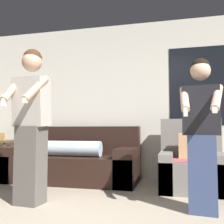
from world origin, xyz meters
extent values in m
cube|color=beige|center=(0.00, 3.06, 1.35)|extent=(6.82, 0.06, 2.70)
cube|color=black|center=(1.31, 3.02, 1.55)|extent=(1.10, 0.01, 1.30)
cube|color=black|center=(-0.82, 2.54, 0.21)|extent=(2.19, 0.87, 0.41)
cube|color=black|center=(-0.82, 2.87, 0.65)|extent=(2.19, 0.22, 0.47)
cube|color=black|center=(-1.78, 2.54, 0.28)|extent=(0.28, 0.87, 0.55)
cube|color=black|center=(0.13, 2.54, 0.28)|extent=(0.28, 0.87, 0.55)
cylinder|color=silver|center=(-0.82, 2.43, 0.53)|extent=(1.10, 0.24, 0.24)
cube|color=slate|center=(1.06, 2.40, 0.21)|extent=(0.88, 0.92, 0.41)
cube|color=slate|center=(1.06, 2.77, 0.70)|extent=(0.88, 0.20, 0.59)
cube|color=slate|center=(0.71, 2.40, 0.26)|extent=(0.18, 0.92, 0.51)
cube|color=slate|center=(1.42, 2.40, 0.26)|extent=(0.18, 0.92, 0.51)
cube|color=#994C51|center=(1.06, 2.36, 0.42)|extent=(0.75, 0.74, 0.01)
cube|color=tan|center=(1.06, 2.47, 0.60)|extent=(0.36, 0.14, 0.36)
cube|color=brown|center=(-2.25, 2.75, 0.62)|extent=(0.51, 0.50, 0.04)
cylinder|color=brown|center=(-2.04, 2.54, 0.30)|extent=(0.04, 0.04, 0.60)
cylinder|color=brown|center=(-2.04, 2.96, 0.30)|extent=(0.04, 0.04, 0.60)
cube|color=tan|center=(-2.25, 2.75, 0.70)|extent=(0.13, 0.02, 0.15)
cube|color=#56514C|center=(-0.75, 1.24, 0.43)|extent=(0.30, 0.26, 0.87)
cube|color=#ADA89E|center=(-0.75, 1.23, 1.15)|extent=(0.40, 0.29, 0.57)
sphere|color=tan|center=(-0.75, 1.22, 1.61)|extent=(0.23, 0.23, 0.23)
sphere|color=#3D2819|center=(-0.75, 1.23, 1.65)|extent=(0.22, 0.22, 0.22)
cylinder|color=tan|center=(-0.92, 1.09, 1.27)|extent=(0.11, 0.36, 0.33)
cube|color=white|center=(-0.90, 0.94, 1.14)|extent=(0.04, 0.04, 0.13)
cylinder|color=tan|center=(-0.61, 1.07, 1.27)|extent=(0.16, 0.36, 0.33)
cube|color=white|center=(-0.64, 0.92, 1.14)|extent=(0.05, 0.04, 0.08)
cube|color=#384770|center=(1.11, 1.37, 0.39)|extent=(0.30, 0.27, 0.78)
cube|color=black|center=(1.11, 1.36, 1.02)|extent=(0.39, 0.28, 0.50)
sphere|color=#DBAD8E|center=(1.10, 1.36, 1.44)|extent=(0.20, 0.20, 0.20)
sphere|color=black|center=(1.10, 1.37, 1.47)|extent=(0.19, 0.19, 0.19)
cylinder|color=#DBAD8E|center=(0.94, 1.23, 1.13)|extent=(0.09, 0.35, 0.30)
cube|color=white|center=(0.94, 1.08, 1.02)|extent=(0.04, 0.04, 0.13)
cylinder|color=#DBAD8E|center=(1.23, 1.19, 1.13)|extent=(0.18, 0.36, 0.30)
cube|color=white|center=(1.19, 1.05, 1.02)|extent=(0.05, 0.04, 0.08)
camera|label=1|loc=(0.84, -1.44, 0.82)|focal=42.00mm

